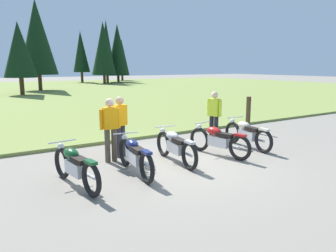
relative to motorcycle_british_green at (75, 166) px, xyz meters
The scene contains 12 objects.
ground_plane 2.77m from the motorcycle_british_green, ahead, with size 140.00×140.00×0.00m, color gray.
grass_moorland 25.35m from the motorcycle_british_green, 83.81° to the left, with size 80.00×44.00×0.10m, color olive.
forest_treeline 34.30m from the motorcycle_british_green, 84.92° to the left, with size 41.54×26.51×8.85m.
motorcycle_british_green is the anchor object (origin of this frame).
motorcycle_navy 1.41m from the motorcycle_british_green, ahead, with size 0.62×2.10×0.88m.
motorcycle_silver 2.72m from the motorcycle_british_green, ahead, with size 0.62×2.10×0.88m.
motorcycle_red 4.10m from the motorcycle_british_green, ahead, with size 0.71×2.08×0.88m.
motorcycle_cream 5.45m from the motorcycle_british_green, ahead, with size 0.62×2.10×0.88m.
rider_near_row_end 5.28m from the motorcycle_british_green, 16.96° to the left, with size 0.31×0.53×1.67m.
rider_with_back_turned 2.41m from the motorcycle_british_green, 42.38° to the left, with size 0.50×0.35×1.67m.
rider_in_hivis_vest 1.91m from the motorcycle_british_green, 44.09° to the left, with size 0.55×0.25×1.67m.
trail_marker_post 7.59m from the motorcycle_british_green, 16.69° to the left, with size 0.12×0.12×1.34m, color #47331E.
Camera 1 is at (-4.57, -6.60, 2.48)m, focal length 34.79 mm.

